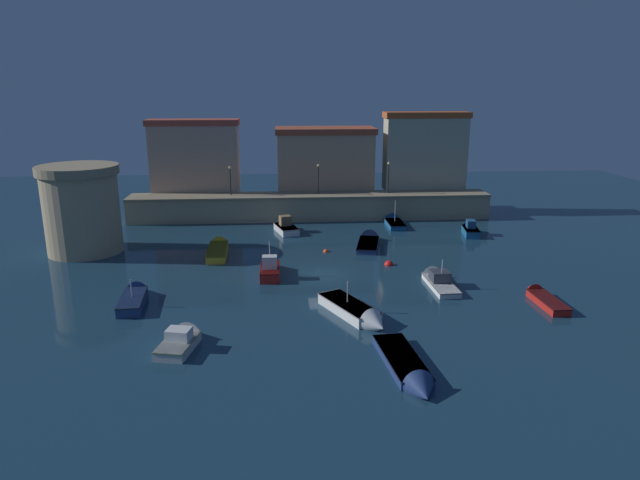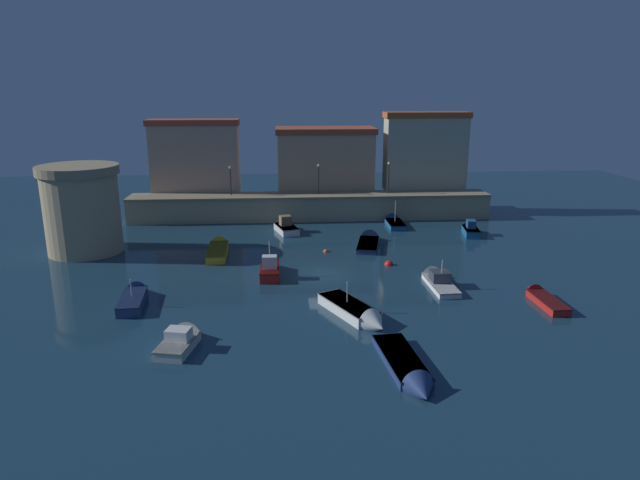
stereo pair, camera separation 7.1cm
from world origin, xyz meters
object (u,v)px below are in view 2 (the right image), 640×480
at_px(moored_boat_9, 470,229).
at_px(mooring_buoy_1, 389,265).
at_px(moored_boat_4, 182,339).
at_px(quay_lamp_1, 319,174).
at_px(quay_lamp_2, 389,173).
at_px(moored_boat_5, 369,241).
at_px(fortress_tower, 82,209).
at_px(moored_boat_11, 542,297).
at_px(moored_boat_0, 134,296).
at_px(quay_lamp_0, 230,176).
at_px(mooring_buoy_0, 326,252).
at_px(moored_boat_8, 409,372).
at_px(moored_boat_2, 284,226).
at_px(moored_boat_7, 270,268).
at_px(moored_boat_1, 436,279).
at_px(moored_boat_3, 218,248).
at_px(moored_boat_6, 358,313).
at_px(moored_boat_10, 394,222).

xyz_separation_m(moored_boat_9, mooring_buoy_1, (-10.44, -9.71, -0.52)).
xyz_separation_m(moored_boat_4, moored_boat_9, (25.75, 24.21, 0.12)).
distance_m(quay_lamp_1, moored_boat_9, 18.03).
xyz_separation_m(quay_lamp_1, quay_lamp_2, (8.13, 0.00, 0.10)).
distance_m(moored_boat_4, moored_boat_5, 25.93).
relative_size(fortress_tower, moored_boat_11, 1.54).
bearing_deg(quay_lamp_2, moored_boat_11, -77.11).
relative_size(moored_boat_0, moored_boat_4, 1.31).
distance_m(quay_lamp_0, mooring_buoy_0, 17.56).
relative_size(moored_boat_9, mooring_buoy_1, 5.49).
bearing_deg(moored_boat_8, moored_boat_9, 150.17).
xyz_separation_m(moored_boat_2, moored_boat_11, (18.39, -21.64, -0.20)).
distance_m(fortress_tower, moored_boat_7, 19.26).
distance_m(quay_lamp_0, moored_boat_1, 29.29).
xyz_separation_m(moored_boat_2, mooring_buoy_0, (3.82, -8.17, -0.49)).
xyz_separation_m(moored_boat_1, mooring_buoy_0, (-8.01, 9.12, -0.35)).
xyz_separation_m(fortress_tower, moored_boat_7, (17.28, -7.72, -3.56)).
relative_size(moored_boat_3, mooring_buoy_0, 12.97).
bearing_deg(moored_boat_9, moored_boat_5, 113.15).
bearing_deg(moored_boat_0, quay_lamp_0, -16.62).
bearing_deg(moored_boat_3, moored_boat_2, -41.20).
bearing_deg(moored_boat_1, moored_boat_3, 60.10).
distance_m(fortress_tower, quay_lamp_2, 33.03).
height_order(quay_lamp_0, moored_boat_7, quay_lamp_0).
distance_m(moored_boat_2, moored_boat_6, 24.30).
xyz_separation_m(moored_boat_5, moored_boat_9, (11.11, 2.80, 0.25)).
height_order(moored_boat_7, moored_boat_9, moored_boat_7).
distance_m(moored_boat_3, moored_boat_10, 20.80).
distance_m(moored_boat_2, moored_boat_5, 9.99).
bearing_deg(moored_boat_11, moored_boat_7, 68.29).
distance_m(moored_boat_11, mooring_buoy_1, 13.15).
distance_m(quay_lamp_1, moored_boat_5, 12.81).
relative_size(quay_lamp_1, moored_boat_1, 0.56).
relative_size(moored_boat_9, mooring_buoy_0, 8.26).
distance_m(moored_boat_3, mooring_buoy_0, 10.06).
bearing_deg(fortress_tower, mooring_buoy_0, -4.17).
bearing_deg(moored_boat_3, fortress_tower, 83.10).
distance_m(moored_boat_1, moored_boat_9, 16.36).
bearing_deg(mooring_buoy_1, moored_boat_8, -97.60).
relative_size(quay_lamp_0, moored_boat_11, 0.63).
bearing_deg(quay_lamp_0, moored_boat_1, -51.90).
relative_size(moored_boat_0, moored_boat_9, 1.33).
distance_m(moored_boat_4, moored_boat_10, 34.40).
relative_size(quay_lamp_2, mooring_buoy_0, 6.94).
bearing_deg(quay_lamp_0, moored_boat_4, -90.63).
bearing_deg(moored_boat_0, quay_lamp_2, -48.11).
distance_m(moored_boat_1, moored_boat_7, 13.46).
bearing_deg(moored_boat_10, moored_boat_11, -164.89).
distance_m(moored_boat_4, moored_boat_11, 25.31).
distance_m(moored_boat_5, moored_boat_10, 8.51).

